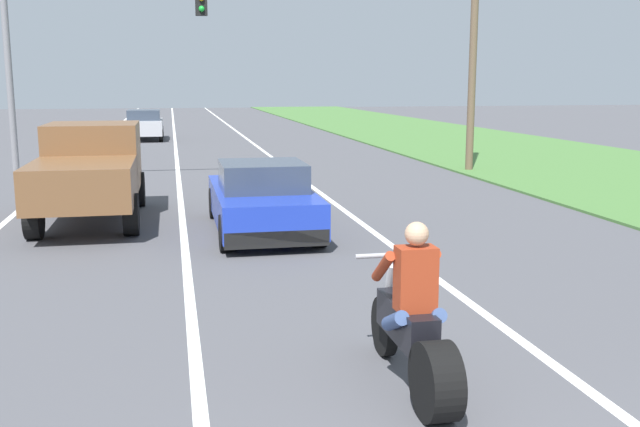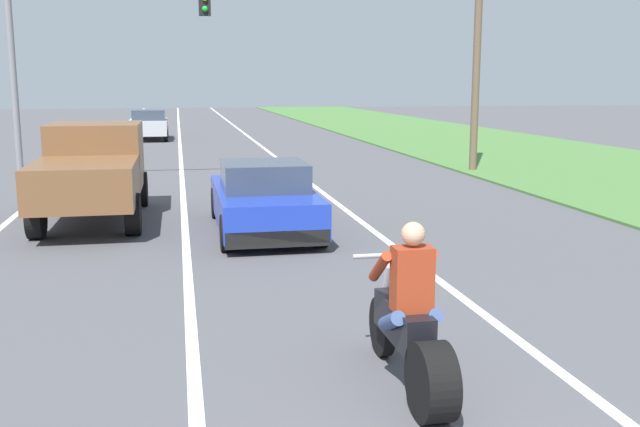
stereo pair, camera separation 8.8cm
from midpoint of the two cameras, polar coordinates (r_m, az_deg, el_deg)
name	(u,v)px [view 1 (the left image)]	position (r m, az deg, el deg)	size (l,w,h in m)	color
lane_stripe_left_solid	(56,178)	(23.29, -20.05, 2.61)	(0.14, 120.00, 0.01)	white
lane_stripe_right_solid	(293,172)	(23.33, -2.27, 3.24)	(0.14, 120.00, 0.01)	white
lane_stripe_centre_dashed	(178,175)	(23.03, -11.16, 2.96)	(0.14, 120.00, 0.01)	white
grass_verge_right	(580,165)	(26.86, 19.60, 3.64)	(10.00, 120.00, 0.06)	#477538
motorcycle_with_rider	(414,331)	(6.86, 7.04, -9.10)	(0.70, 2.21, 1.62)	black
sports_car_blue	(262,200)	(14.02, -4.75, 1.09)	(1.84, 4.30, 1.37)	#1E38B2
pickup_truck_left_lane_brown	(90,168)	(15.72, -17.74, 3.39)	(2.02, 4.80, 1.98)	brown
traffic_light_mast_near	(77,36)	(21.01, -18.63, 13.03)	(5.58, 0.34, 6.00)	gray
utility_pole_roadside	(474,36)	(24.01, 11.85, 13.47)	(0.24, 0.24, 8.57)	brown
distant_car_far_ahead	(144,124)	(37.50, -13.66, 6.80)	(1.80, 4.00, 1.50)	#B2B2B7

